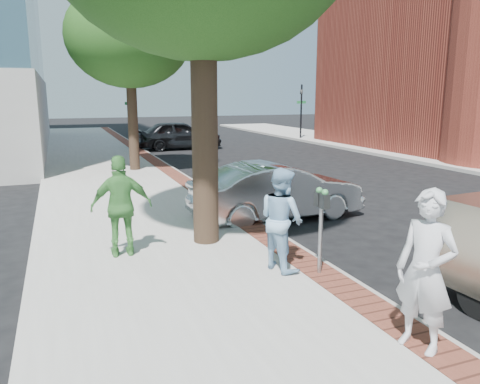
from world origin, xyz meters
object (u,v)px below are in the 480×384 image
bg_car (179,135)px  parking_meter (321,213)px  sedan_silver (277,191)px  person_gray (426,271)px  person_green (122,206)px  person_officer (281,219)px

bg_car → parking_meter: bearing=173.9°
parking_meter → sedan_silver: size_ratio=0.33×
person_gray → person_green: 5.46m
person_green → bg_car: bearing=-103.6°
person_green → bg_car: size_ratio=0.39×
sedan_silver → bg_car: bearing=-9.5°
parking_meter → person_green: (-2.98, 2.13, -0.11)m
person_officer → parking_meter: bearing=-145.5°
parking_meter → person_officer: bearing=138.1°
person_gray → bg_car: size_ratio=0.40×
person_gray → person_green: person_gray is taller
person_officer → person_gray: bearing=173.9°
parking_meter → person_green: size_ratio=0.78×
person_officer → person_green: 2.98m
sedan_silver → bg_car: size_ratio=0.90×
bg_car → sedan_silver: bearing=176.0°
sedan_silver → person_gray: bearing=165.2°
person_gray → bg_car: (2.70, 22.63, -0.29)m
person_officer → bg_car: (3.09, 19.64, -0.21)m
person_green → person_officer: bearing=149.4°
parking_meter → person_green: 3.66m
person_gray → person_officer: 3.01m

